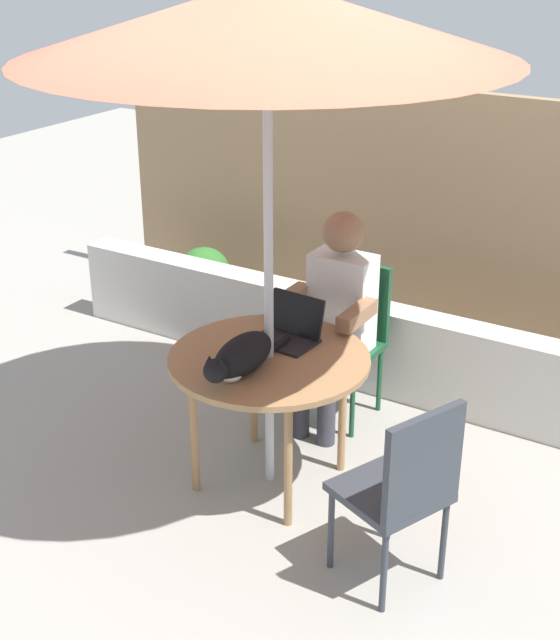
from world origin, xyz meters
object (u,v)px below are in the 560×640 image
object	(u,v)px
patio_table	(269,367)
potted_plant_near_fence	(204,283)
cat	(240,357)
laptop	(291,327)
chair_occupied	(348,328)
patio_umbrella	(267,20)
person_seated	(336,310)
chair_empty	(405,483)

from	to	relation	value
patio_table	potted_plant_near_fence	world-z (taller)	patio_table
cat	potted_plant_near_fence	size ratio (longest dim) A/B	1.17
cat	laptop	bearing A→B (deg)	88.76
chair_occupied	potted_plant_near_fence	distance (m)	1.51
chair_occupied	potted_plant_near_fence	xyz separation A→B (m)	(-1.39, 0.54, -0.21)
cat	patio_umbrella	bearing A→B (deg)	84.93
laptop	potted_plant_near_fence	distance (m)	1.86
patio_umbrella	cat	world-z (taller)	patio_umbrella
patio_table	chair_occupied	size ratio (longest dim) A/B	1.10
patio_table	person_seated	bearing A→B (deg)	90.00
patio_umbrella	chair_occupied	distance (m)	1.91
chair_occupied	cat	world-z (taller)	chair_occupied
patio_table	patio_umbrella	distance (m)	1.59
chair_occupied	laptop	bearing A→B (deg)	-90.92
person_seated	cat	world-z (taller)	person_seated
patio_table	cat	size ratio (longest dim) A/B	1.49
chair_occupied	chair_empty	xyz separation A→B (m)	(0.88, -1.20, 0.00)
patio_umbrella	person_seated	xyz separation A→B (m)	(0.00, 0.68, -1.55)
cat	potted_plant_near_fence	xyz separation A→B (m)	(-1.37, 1.59, -0.48)
chair_empty	patio_table	bearing A→B (deg)	157.28
chair_empty	laptop	xyz separation A→B (m)	(-0.89, 0.59, 0.25)
chair_empty	person_seated	xyz separation A→B (m)	(-0.88, 1.05, 0.17)
cat	chair_occupied	bearing A→B (deg)	88.95
chair_occupied	cat	distance (m)	1.09
patio_table	person_seated	xyz separation A→B (m)	(0.00, 0.68, 0.04)
chair_empty	patio_umbrella	bearing A→B (deg)	157.28
laptop	patio_umbrella	bearing A→B (deg)	-87.40
laptop	cat	distance (m)	0.43
laptop	potted_plant_near_fence	bearing A→B (deg)	139.98
patio_table	laptop	xyz separation A→B (m)	(-0.01, 0.22, 0.12)
patio_umbrella	laptop	bearing A→B (deg)	92.60
laptop	cat	size ratio (longest dim) A/B	0.48
chair_empty	laptop	bearing A→B (deg)	146.67
patio_table	chair_occupied	world-z (taller)	chair_occupied
chair_empty	cat	xyz separation A→B (m)	(-0.90, 0.15, 0.27)
patio_table	cat	world-z (taller)	cat
patio_umbrella	chair_occupied	size ratio (longest dim) A/B	2.72
patio_table	patio_umbrella	world-z (taller)	patio_umbrella
chair_occupied	cat	xyz separation A→B (m)	(-0.02, -1.05, 0.27)
patio_umbrella	chair_empty	xyz separation A→B (m)	(0.88, -0.37, -1.72)
chair_occupied	chair_empty	distance (m)	1.49
patio_umbrella	patio_table	bearing A→B (deg)	0.00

